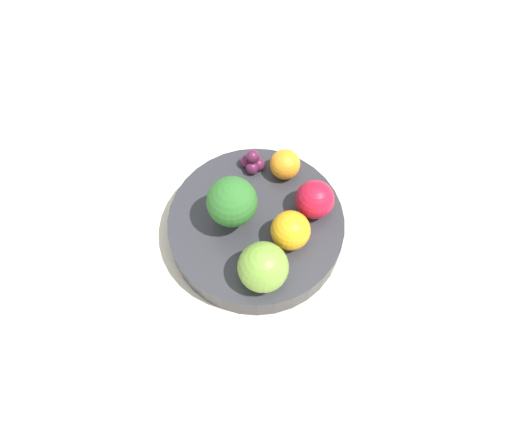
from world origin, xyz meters
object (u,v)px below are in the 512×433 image
object	(u,v)px
apple_red	(315,200)
grape_cluster	(253,161)
apple_green	(263,267)
broccoli	(232,202)
orange_back	(291,230)
bowl	(256,227)
orange_front	(285,164)

from	to	relation	value
apple_red	grape_cluster	distance (m)	0.10
apple_green	grape_cluster	world-z (taller)	apple_green
broccoli	apple_green	world-z (taller)	broccoli
broccoli	grape_cluster	size ratio (longest dim) A/B	2.28
orange_back	apple_green	bearing A→B (deg)	66.63
bowl	orange_front	xyz separation A→B (m)	(-0.02, -0.08, 0.04)
broccoli	apple_red	xyz separation A→B (m)	(-0.09, -0.03, -0.02)
broccoli	orange_front	bearing A→B (deg)	-122.02
orange_back	apple_red	bearing A→B (deg)	-115.83
bowl	apple_red	size ratio (longest dim) A/B	4.60
bowl	apple_green	xyz separation A→B (m)	(-0.02, 0.07, 0.05)
bowl	apple_red	xyz separation A→B (m)	(-0.07, -0.03, 0.04)
broccoli	apple_red	world-z (taller)	broccoli
bowl	broccoli	distance (m)	0.07
orange_back	broccoli	bearing A→B (deg)	-10.34
broccoli	grape_cluster	world-z (taller)	broccoli
broccoli	apple_red	size ratio (longest dim) A/B	1.59
bowl	broccoli	world-z (taller)	broccoli
bowl	broccoli	bearing A→B (deg)	10.91
apple_green	orange_back	bearing A→B (deg)	-113.37
bowl	grape_cluster	distance (m)	0.09
apple_green	orange_back	distance (m)	0.06
orange_front	orange_back	world-z (taller)	orange_back
orange_back	grape_cluster	size ratio (longest dim) A/B	1.43
orange_front	orange_back	xyz separation A→B (m)	(-0.02, 0.09, 0.00)
orange_back	grape_cluster	bearing A→B (deg)	-56.67
orange_front	grape_cluster	distance (m)	0.04
orange_front	grape_cluster	size ratio (longest dim) A/B	1.17
grape_cluster	broccoli	bearing A→B (deg)	84.36
orange_front	grape_cluster	world-z (taller)	orange_front
bowl	broccoli	size ratio (longest dim) A/B	2.90
grape_cluster	apple_red	bearing A→B (deg)	150.01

